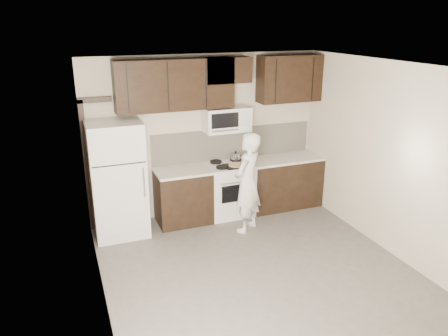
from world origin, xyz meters
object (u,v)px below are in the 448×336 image
microwave (227,119)px  stove (229,189)px  refrigerator (118,179)px  person (247,183)px

microwave → stove: bearing=-89.9°
microwave → refrigerator: 2.00m
stove → microwave: bearing=90.1°
microwave → refrigerator: (-1.85, -0.17, -0.75)m
stove → microwave: 1.20m
microwave → person: (0.04, -0.78, -0.85)m
refrigerator → person: (1.89, -0.61, -0.10)m
microwave → refrigerator: bearing=-174.9°
microwave → person: bearing=-86.8°
stove → refrigerator: refrigerator is taller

